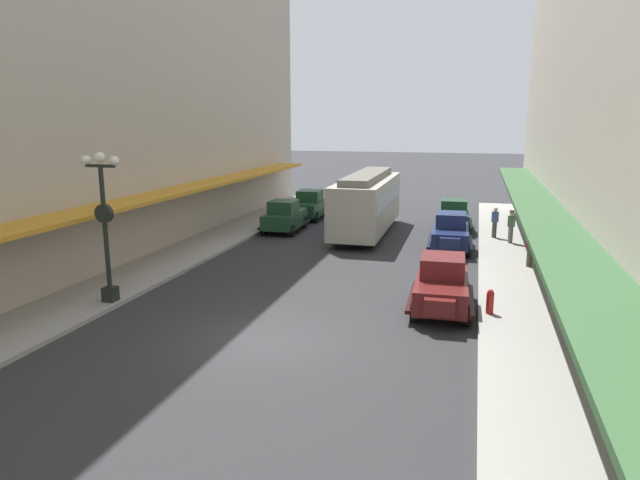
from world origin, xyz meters
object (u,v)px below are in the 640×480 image
(streetcar, at_px, (367,201))
(pedestrian_1, at_px, (511,226))
(parked_car_3, at_px, (309,204))
(lamp_post_with_clock, at_px, (105,221))
(pedestrian_0, at_px, (495,222))
(parked_car_1, at_px, (451,231))
(pedestrian_3, at_px, (530,248))
(pedestrian_2, at_px, (575,319))
(parked_car_4, at_px, (454,214))
(fire_hydrant, at_px, (490,301))
(parked_car_2, at_px, (284,215))
(parked_car_0, at_px, (442,283))

(streetcar, height_order, pedestrian_1, streetcar)
(parked_car_3, distance_m, lamp_post_with_clock, 19.16)
(parked_car_3, distance_m, pedestrian_0, 12.20)
(parked_car_1, bearing_deg, pedestrian_1, 32.60)
(streetcar, height_order, lamp_post_with_clock, lamp_post_with_clock)
(pedestrian_1, relative_size, pedestrian_3, 1.02)
(parked_car_3, bearing_deg, pedestrian_2, -55.49)
(parked_car_4, distance_m, pedestrian_0, 3.21)
(fire_hydrant, distance_m, pedestrian_1, 11.76)
(pedestrian_0, height_order, pedestrian_1, pedestrian_1)
(pedestrian_0, relative_size, pedestrian_3, 1.00)
(parked_car_2, bearing_deg, streetcar, 6.53)
(parked_car_4, bearing_deg, pedestrian_0, -45.76)
(fire_hydrant, bearing_deg, parked_car_4, 96.79)
(parked_car_0, height_order, parked_car_1, same)
(parked_car_1, relative_size, pedestrian_1, 2.58)
(parked_car_2, bearing_deg, lamp_post_with_clock, -96.18)
(pedestrian_2, bearing_deg, parked_car_0, 143.11)
(parked_car_2, relative_size, lamp_post_with_clock, 0.83)
(lamp_post_with_clock, xyz_separation_m, fire_hydrant, (12.75, 2.12, -2.42))
(pedestrian_2, bearing_deg, pedestrian_0, 96.49)
(pedestrian_2, height_order, pedestrian_3, pedestrian_2)
(parked_car_1, xyz_separation_m, fire_hydrant, (1.73, -9.81, -0.38))
(parked_car_1, relative_size, pedestrian_3, 2.62)
(parked_car_2, xyz_separation_m, parked_car_3, (0.11, 4.67, 0.00))
(parked_car_3, distance_m, parked_car_4, 9.44)
(parked_car_0, distance_m, fire_hydrant, 1.67)
(streetcar, xyz_separation_m, pedestrian_1, (7.69, -1.05, -0.89))
(pedestrian_0, bearing_deg, parked_car_1, -125.30)
(parked_car_3, bearing_deg, lamp_post_with_clock, -95.00)
(parked_car_2, bearing_deg, parked_car_3, 88.64)
(parked_car_4, bearing_deg, parked_car_1, -89.20)
(parked_car_3, distance_m, fire_hydrant, 20.19)
(parked_car_4, xyz_separation_m, pedestrian_1, (3.01, -3.48, 0.07))
(parked_car_0, bearing_deg, pedestrian_0, 80.84)
(lamp_post_with_clock, height_order, pedestrian_3, lamp_post_with_clock)
(parked_car_2, relative_size, streetcar, 0.45)
(parked_car_1, xyz_separation_m, pedestrian_0, (2.17, 3.06, 0.05))
(parked_car_2, relative_size, pedestrian_1, 2.58)
(pedestrian_1, xyz_separation_m, pedestrian_3, (0.54, -4.89, -0.02))
(pedestrian_0, xyz_separation_m, pedestrian_1, (0.77, -1.18, 0.02))
(parked_car_0, relative_size, parked_car_2, 1.00)
(pedestrian_3, bearing_deg, parked_car_0, -117.41)
(pedestrian_0, bearing_deg, fire_hydrant, -91.93)
(parked_car_4, height_order, pedestrian_1, parked_car_4)
(parked_car_0, distance_m, pedestrian_2, 4.69)
(parked_car_4, xyz_separation_m, streetcar, (-4.68, -2.43, 0.96))
(pedestrian_2, bearing_deg, fire_hydrant, 131.86)
(parked_car_0, height_order, pedestrian_2, parked_car_0)
(parked_car_0, distance_m, lamp_post_with_clock, 11.63)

